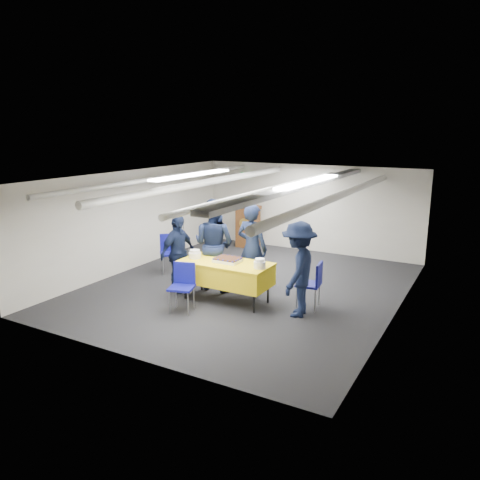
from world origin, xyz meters
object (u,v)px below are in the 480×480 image
object	(u,v)px
serving_table	(226,273)
chair_near	(183,282)
sheet_cake	(228,260)
chair_right	(313,281)
sailor_b	(214,244)
chair_left	(169,249)
sailor_c	(178,253)
sailor_d	(298,269)
sailor_a	(252,248)
podium	(248,225)

from	to	relation	value
serving_table	chair_near	world-z (taller)	chair_near
sheet_cake	chair_near	size ratio (longest dim) A/B	0.56
chair_right	sailor_b	distance (m)	2.21
chair_near	sailor_b	size ratio (longest dim) A/B	0.47
chair_left	chair_right	bearing A→B (deg)	-8.51
sailor_c	sailor_d	xyz separation A→B (m)	(2.59, -0.00, 0.06)
sailor_a	sailor_d	bearing A→B (deg)	155.67
sheet_cake	sailor_d	size ratio (longest dim) A/B	0.29
sheet_cake	chair_near	distance (m)	0.97
chair_near	chair_right	bearing A→B (deg)	30.78
serving_table	sailor_a	size ratio (longest dim) A/B	0.97
chair_near	chair_left	world-z (taller)	same
chair_right	sailor_a	world-z (taller)	sailor_a
serving_table	sailor_c	bearing A→B (deg)	179.17
chair_left	sailor_d	distance (m)	3.71
serving_table	sailor_d	xyz separation A→B (m)	(1.46, 0.01, 0.28)
podium	sailor_c	xyz separation A→B (m)	(0.49, -3.89, 0.17)
chair_near	sailor_c	distance (m)	1.07
serving_table	sailor_d	size ratio (longest dim) A/B	1.04
chair_near	chair_right	size ratio (longest dim) A/B	1.00
sailor_a	serving_table	bearing A→B (deg)	78.71
chair_near	sailor_d	size ratio (longest dim) A/B	0.52
sailor_b	sailor_c	xyz separation A→B (m)	(-0.54, -0.49, -0.15)
serving_table	sailor_d	world-z (taller)	sailor_d
chair_right	chair_left	distance (m)	3.73
sheet_cake	sailor_a	bearing A→B (deg)	76.42
sailor_c	sailor_d	size ratio (longest dim) A/B	0.93
chair_left	sailor_b	world-z (taller)	sailor_b
chair_left	sailor_c	bearing A→B (deg)	-44.95
chair_left	sailor_a	size ratio (longest dim) A/B	0.48
chair_left	sailor_a	distance (m)	2.34
chair_right	sailor_a	size ratio (longest dim) A/B	0.48
podium	sailor_d	distance (m)	4.97
serving_table	sailor_d	distance (m)	1.49
sailor_b	chair_right	bearing A→B (deg)	179.18
podium	sailor_b	bearing A→B (deg)	-73.06
serving_table	sailor_c	size ratio (longest dim) A/B	1.11
serving_table	podium	bearing A→B (deg)	112.50
chair_left	sailor_d	size ratio (longest dim) A/B	0.52
sailor_c	chair_left	bearing A→B (deg)	52.03
podium	sailor_a	distance (m)	3.70
sailor_b	sailor_d	world-z (taller)	sailor_b
podium	sailor_a	xyz separation A→B (m)	(1.81, -3.21, 0.29)
sheet_cake	chair_left	bearing A→B (deg)	155.62
serving_table	chair_left	world-z (taller)	chair_left
sailor_a	sheet_cake	bearing A→B (deg)	80.46
sailor_c	sailor_b	bearing A→B (deg)	-40.79
sheet_cake	chair_near	world-z (taller)	chair_near
chair_near	chair_left	xyz separation A→B (m)	(-1.66, 1.76, 0.00)
chair_right	chair_left	xyz separation A→B (m)	(-3.68, 0.55, 0.00)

